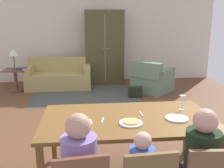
# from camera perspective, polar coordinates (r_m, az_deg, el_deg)

# --- Properties ---
(ground_plane) EXTENTS (7.11, 6.32, 0.02)m
(ground_plane) POSITION_cam_1_polar(r_m,az_deg,el_deg) (4.96, -1.35, -7.56)
(ground_plane) COLOR brown
(back_wall) EXTENTS (7.11, 0.10, 2.70)m
(back_wall) POSITION_cam_1_polar(r_m,az_deg,el_deg) (7.83, -3.27, 10.67)
(back_wall) COLOR beige
(back_wall) RESTS_ON ground_plane
(dining_table) EXTENTS (1.93, 1.05, 0.76)m
(dining_table) POSITION_cam_1_polar(r_m,az_deg,el_deg) (2.91, 3.60, -8.68)
(dining_table) COLOR brown
(dining_table) RESTS_ON ground_plane
(plate_near_man) EXTENTS (0.25, 0.25, 0.02)m
(plate_near_man) POSITION_cam_1_polar(r_m,az_deg,el_deg) (2.74, -7.10, -8.65)
(plate_near_man) COLOR silver
(plate_near_man) RESTS_ON dining_table
(pizza_near_man) EXTENTS (0.17, 0.17, 0.01)m
(pizza_near_man) POSITION_cam_1_polar(r_m,az_deg,el_deg) (2.73, -7.11, -8.36)
(pizza_near_man) COLOR gold
(pizza_near_man) RESTS_ON plate_near_man
(plate_near_child) EXTENTS (0.25, 0.25, 0.02)m
(plate_near_child) POSITION_cam_1_polar(r_m,az_deg,el_deg) (2.72, 4.25, -8.74)
(plate_near_child) COLOR silver
(plate_near_child) RESTS_ON dining_table
(pizza_near_child) EXTENTS (0.17, 0.17, 0.01)m
(pizza_near_child) POSITION_cam_1_polar(r_m,az_deg,el_deg) (2.71, 4.25, -8.45)
(pizza_near_child) COLOR #D79D4F
(pizza_near_child) RESTS_ON plate_near_child
(plate_near_woman) EXTENTS (0.25, 0.25, 0.02)m
(plate_near_woman) POSITION_cam_1_polar(r_m,az_deg,el_deg) (2.92, 14.35, -7.48)
(plate_near_woman) COLOR white
(plate_near_woman) RESTS_ON dining_table
(wine_glass) EXTENTS (0.07, 0.07, 0.19)m
(wine_glass) POSITION_cam_1_polar(r_m,az_deg,el_deg) (3.19, 15.56, -3.39)
(wine_glass) COLOR silver
(wine_glass) RESTS_ON dining_table
(fork) EXTENTS (0.04, 0.15, 0.01)m
(fork) POSITION_cam_1_polar(r_m,az_deg,el_deg) (2.81, -2.10, -8.08)
(fork) COLOR silver
(fork) RESTS_ON dining_table
(knife) EXTENTS (0.02, 0.17, 0.01)m
(knife) POSITION_cam_1_polar(r_m,az_deg,el_deg) (3.01, 6.60, -6.62)
(knife) COLOR silver
(knife) RESTS_ON dining_table
(area_rug) EXTENTS (2.60, 1.80, 0.01)m
(area_rug) POSITION_cam_1_polar(r_m,az_deg,el_deg) (6.39, -5.82, -2.47)
(area_rug) COLOR #424540
(area_rug) RESTS_ON ground_plane
(couch) EXTENTS (1.72, 0.86, 0.82)m
(couch) POSITION_cam_1_polar(r_m,az_deg,el_deg) (7.19, -11.79, 1.64)
(couch) COLOR tan
(couch) RESTS_ON ground_plane
(armchair) EXTENTS (1.21, 1.21, 0.82)m
(armchair) POSITION_cam_1_polar(r_m,az_deg,el_deg) (6.68, 8.86, 0.96)
(armchair) COLOR slate
(armchair) RESTS_ON ground_plane
(armoire) EXTENTS (1.10, 0.59, 2.10)m
(armoire) POSITION_cam_1_polar(r_m,az_deg,el_deg) (7.47, -1.74, 8.21)
(armoire) COLOR #464126
(armoire) RESTS_ON ground_plane
(side_table) EXTENTS (0.56, 0.56, 0.58)m
(side_table) POSITION_cam_1_polar(r_m,az_deg,el_deg) (7.13, -20.85, 1.51)
(side_table) COLOR brown
(side_table) RESTS_ON ground_plane
(table_lamp) EXTENTS (0.26, 0.26, 0.54)m
(table_lamp) POSITION_cam_1_polar(r_m,az_deg,el_deg) (7.03, -21.30, 6.53)
(table_lamp) COLOR #4F4B37
(table_lamp) RESTS_ON side_table
(book_lower) EXTENTS (0.22, 0.16, 0.03)m
(book_lower) POSITION_cam_1_polar(r_m,az_deg,el_deg) (7.08, -19.59, 3.34)
(book_lower) COLOR #953736
(book_lower) RESTS_ON side_table
(book_upper) EXTENTS (0.22, 0.16, 0.03)m
(book_upper) POSITION_cam_1_polar(r_m,az_deg,el_deg) (6.98, -19.57, 3.42)
(book_upper) COLOR #2F458B
(book_upper) RESTS_ON book_lower
(handbag) EXTENTS (0.32, 0.16, 0.26)m
(handbag) POSITION_cam_1_polar(r_m,az_deg,el_deg) (6.18, 5.26, -1.83)
(handbag) COLOR black
(handbag) RESTS_ON ground_plane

